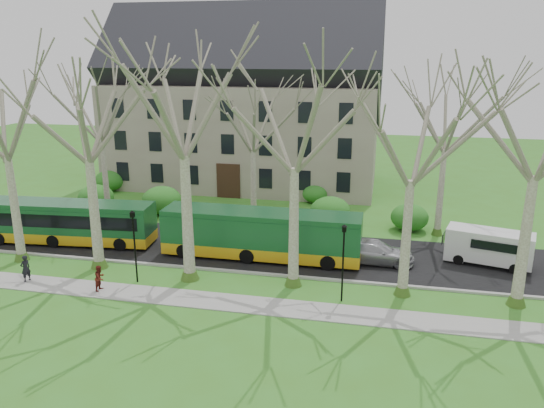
{
  "coord_description": "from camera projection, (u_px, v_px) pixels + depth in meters",
  "views": [
    {
      "loc": [
        7.74,
        -27.45,
        13.15
      ],
      "look_at": [
        1.28,
        3.0,
        4.09
      ],
      "focal_mm": 35.0,
      "sensor_mm": 36.0,
      "label": 1
    }
  ],
  "objects": [
    {
      "name": "hedges",
      "position": [
        230.0,
        199.0,
        44.8
      ],
      "size": [
        30.6,
        8.6,
        2.0
      ],
      "color": "#26631C",
      "rests_on": "ground"
    },
    {
      "name": "lamp_row",
      "position": [
        235.0,
        249.0,
        29.34
      ],
      "size": [
        36.22,
        0.22,
        4.3
      ],
      "color": "black",
      "rests_on": "ground"
    },
    {
      "name": "bus_follow",
      "position": [
        261.0,
        234.0,
        34.41
      ],
      "size": [
        12.9,
        2.71,
        3.22
      ],
      "primitive_type": null,
      "rotation": [
        0.0,
        0.0,
        -0.0
      ],
      "color": "#164E27",
      "rests_on": "road"
    },
    {
      "name": "ground",
      "position": [
        240.0,
        284.0,
        31.0
      ],
      "size": [
        120.0,
        120.0,
        0.0
      ],
      "primitive_type": "plane",
      "color": "#3A7822",
      "rests_on": "ground"
    },
    {
      "name": "building",
      "position": [
        244.0,
        103.0,
        52.49
      ],
      "size": [
        26.5,
        12.2,
        16.0
      ],
      "color": "gray",
      "rests_on": "ground"
    },
    {
      "name": "curb",
      "position": [
        247.0,
        273.0,
        32.39
      ],
      "size": [
        80.0,
        0.25,
        0.14
      ],
      "primitive_type": "cube",
      "color": "#A5A39E",
      "rests_on": "ground"
    },
    {
      "name": "tree_row_verge",
      "position": [
        239.0,
        166.0,
        29.33
      ],
      "size": [
        49.0,
        7.0,
        14.0
      ],
      "color": "gray",
      "rests_on": "ground"
    },
    {
      "name": "tree_row_far",
      "position": [
        260.0,
        149.0,
        39.92
      ],
      "size": [
        33.0,
        7.0,
        12.0
      ],
      "color": "gray",
      "rests_on": "ground"
    },
    {
      "name": "sidewalk",
      "position": [
        228.0,
        302.0,
        28.65
      ],
      "size": [
        70.0,
        2.0,
        0.06
      ],
      "primitive_type": "cube",
      "color": "gray",
      "rests_on": "ground"
    },
    {
      "name": "pedestrian_b",
      "position": [
        100.0,
        278.0,
        29.87
      ],
      "size": [
        0.61,
        0.76,
        1.48
      ],
      "primitive_type": "imported",
      "rotation": [
        0.0,
        0.0,
        1.5
      ],
      "color": "#5C1B15",
      "rests_on": "sidewalk"
    },
    {
      "name": "sedan",
      "position": [
        375.0,
        252.0,
        33.79
      ],
      "size": [
        4.97,
        2.04,
        1.44
      ],
      "primitive_type": "imported",
      "rotation": [
        0.0,
        0.0,
        1.58
      ],
      "color": "#AEAEB3",
      "rests_on": "road"
    },
    {
      "name": "van_a",
      "position": [
        489.0,
        248.0,
        33.37
      ],
      "size": [
        5.44,
        3.12,
        2.24
      ],
      "primitive_type": null,
      "rotation": [
        0.0,
        0.0,
        -0.26
      ],
      "color": "silver",
      "rests_on": "road"
    },
    {
      "name": "pedestrian_a",
      "position": [
        26.0,
        268.0,
        31.03
      ],
      "size": [
        0.57,
        0.69,
        1.6
      ],
      "primitive_type": "imported",
      "rotation": [
        0.0,
        0.0,
        -1.96
      ],
      "color": "black",
      "rests_on": "sidewalk"
    },
    {
      "name": "bus_lead",
      "position": [
        68.0,
        222.0,
        37.17
      ],
      "size": [
        12.24,
        3.48,
        3.02
      ],
      "primitive_type": null,
      "rotation": [
        0.0,
        0.0,
        0.08
      ],
      "color": "#164E27",
      "rests_on": "road"
    },
    {
      "name": "road",
      "position": [
        261.0,
        250.0,
        36.16
      ],
      "size": [
        80.0,
        8.0,
        0.06
      ],
      "primitive_type": "cube",
      "color": "black",
      "rests_on": "ground"
    }
  ]
}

